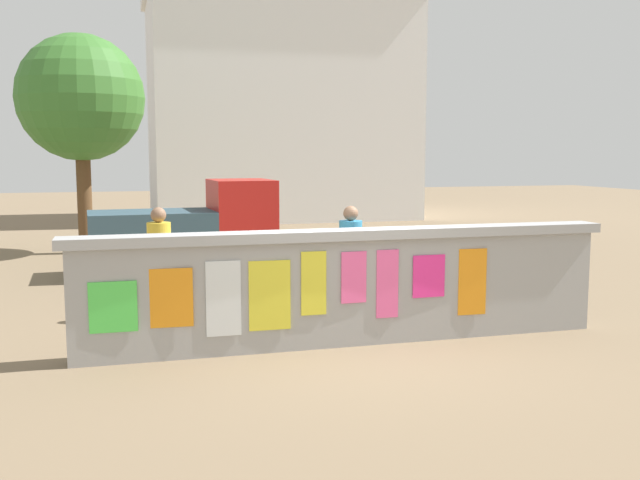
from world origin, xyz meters
name	(u,v)px	position (x,y,z in m)	size (l,w,h in m)	color
ground	(243,256)	(0.00, 8.00, 0.00)	(60.00, 60.00, 0.00)	#7A664C
poster_wall	(350,285)	(-0.01, 0.00, 0.75)	(6.92, 0.42, 1.45)	#9D9D9D
auto_rickshaw_truck	(193,228)	(-1.34, 6.05, 0.90)	(3.67, 1.67, 1.85)	black
motorcycle	(460,270)	(2.67, 2.28, 0.46)	(1.90, 0.56, 0.87)	black
bicycle_near	(359,262)	(1.53, 4.16, 0.36)	(1.70, 0.44, 0.95)	black
person_walking	(351,249)	(0.52, 1.58, 0.99)	(0.40, 0.40, 1.62)	#D83F72
person_bystander	(159,251)	(-2.21, 2.08, 0.99)	(0.38, 0.38, 1.62)	yellow
tree_roadside	(81,99)	(-3.54, 9.54, 3.65)	(2.96, 2.96, 5.15)	brown
building_background	(279,104)	(3.08, 17.92, 4.18)	(9.57, 6.05, 8.32)	white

